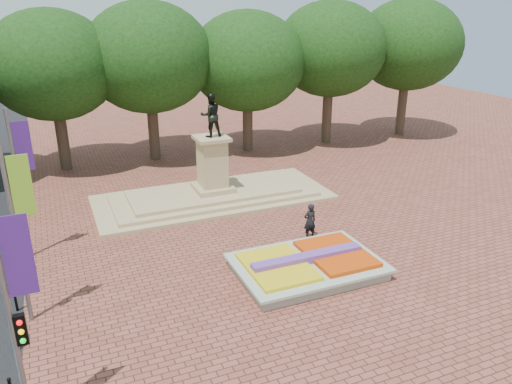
{
  "coord_description": "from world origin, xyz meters",
  "views": [
    {
      "loc": [
        -8.61,
        -18.88,
        11.16
      ],
      "look_at": [
        0.59,
        2.79,
        2.2
      ],
      "focal_mm": 35.0,
      "sensor_mm": 36.0,
      "label": 1
    }
  ],
  "objects": [
    {
      "name": "monument",
      "position": [
        0.0,
        8.0,
        0.88
      ],
      "size": [
        14.0,
        6.0,
        6.4
      ],
      "color": "tan",
      "rests_on": "ground"
    },
    {
      "name": "flower_bed",
      "position": [
        1.03,
        -2.0,
        0.38
      ],
      "size": [
        6.3,
        4.3,
        0.91
      ],
      "color": "gray",
      "rests_on": "ground"
    },
    {
      "name": "banner_poles",
      "position": [
        -10.08,
        -1.31,
        3.88
      ],
      "size": [
        0.88,
        11.17,
        7.0
      ],
      "color": "slate",
      "rests_on": "ground"
    },
    {
      "name": "bollard_row",
      "position": [
        -10.7,
        -1.5,
        0.53
      ],
      "size": [
        0.12,
        13.12,
        0.98
      ],
      "color": "black",
      "rests_on": "ground"
    },
    {
      "name": "tree_row_back",
      "position": [
        2.33,
        18.0,
        6.67
      ],
      "size": [
        44.8,
        8.8,
        10.43
      ],
      "color": "#3A2B20",
      "rests_on": "ground"
    },
    {
      "name": "pedestrian",
      "position": [
        2.77,
        1.02,
        0.93
      ],
      "size": [
        0.69,
        0.46,
        1.86
      ],
      "primitive_type": "imported",
      "rotation": [
        0.0,
        0.0,
        3.16
      ],
      "color": "black",
      "rests_on": "ground"
    },
    {
      "name": "ground",
      "position": [
        0.0,
        0.0,
        0.0
      ],
      "size": [
        90.0,
        90.0,
        0.0
      ],
      "primitive_type": "plane",
      "color": "brown",
      "rests_on": "ground"
    }
  ]
}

